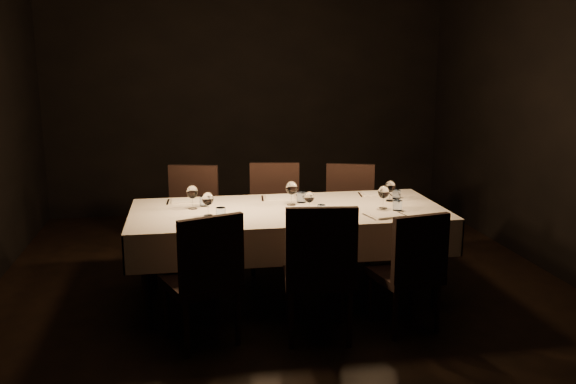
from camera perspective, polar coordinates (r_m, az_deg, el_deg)
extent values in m
cube|color=black|center=(5.17, 0.00, -9.84)|extent=(5.00, 6.00, 0.01)
cube|color=black|center=(7.77, -3.75, 9.03)|extent=(5.00, 0.01, 3.00)
cube|color=black|center=(1.95, 14.92, -1.43)|extent=(5.00, 0.01, 3.00)
cube|color=black|center=(4.94, 0.00, -1.93)|extent=(2.40, 1.00, 0.04)
cylinder|color=black|center=(4.60, -13.14, -8.27)|extent=(0.07, 0.07, 0.71)
cylinder|color=black|center=(5.39, -12.64, -5.15)|extent=(0.07, 0.07, 0.71)
cylinder|color=black|center=(4.97, 13.76, -6.71)|extent=(0.07, 0.07, 0.71)
cylinder|color=black|center=(5.71, 10.45, -4.05)|extent=(0.07, 0.07, 0.71)
cube|color=beige|center=(4.93, 0.00, -1.63)|extent=(2.52, 1.12, 0.01)
cube|color=beige|center=(5.50, -0.97, -1.73)|extent=(2.52, 0.01, 0.28)
cube|color=beige|center=(4.45, 1.20, -5.16)|extent=(2.52, 0.01, 0.28)
cube|color=beige|center=(5.32, 13.45, -2.57)|extent=(0.01, 1.12, 0.28)
cube|color=beige|center=(4.93, -14.57, -3.82)|extent=(0.01, 1.12, 0.28)
cylinder|color=black|center=(4.62, -6.83, -10.00)|extent=(0.04, 0.04, 0.40)
cylinder|color=black|center=(4.31, -4.73, -11.67)|extent=(0.04, 0.04, 0.40)
cylinder|color=black|center=(4.50, -11.26, -10.82)|extent=(0.04, 0.04, 0.40)
cylinder|color=black|center=(4.17, -9.45, -12.64)|extent=(0.04, 0.04, 0.40)
cube|color=black|center=(4.31, -8.16, -8.48)|extent=(0.59, 0.59, 0.06)
cube|color=black|center=(4.05, -7.18, -5.69)|extent=(0.44, 0.21, 0.49)
cube|color=silver|center=(4.50, -7.99, -2.96)|extent=(0.24, 0.17, 0.02)
cube|color=silver|center=(4.50, -9.82, -3.09)|extent=(0.05, 0.21, 0.01)
cube|color=silver|center=(4.51, -6.16, -2.95)|extent=(0.04, 0.20, 0.01)
cylinder|color=silver|center=(4.67, -6.31, -1.94)|extent=(0.07, 0.07, 0.08)
cylinder|color=white|center=(4.75, -7.47, -2.19)|extent=(0.07, 0.07, 0.00)
cylinder|color=white|center=(4.74, -7.48, -1.65)|extent=(0.01, 0.01, 0.09)
ellipsoid|color=white|center=(4.72, -7.51, -0.63)|extent=(0.09, 0.09, 0.10)
cylinder|color=black|center=(4.64, 5.01, -9.71)|extent=(0.04, 0.04, 0.42)
cylinder|color=black|center=(4.28, 5.77, -11.70)|extent=(0.04, 0.04, 0.42)
cylinder|color=black|center=(4.61, 0.03, -9.85)|extent=(0.04, 0.04, 0.42)
cylinder|color=black|center=(4.24, 0.33, -11.88)|extent=(0.04, 0.04, 0.42)
cube|color=black|center=(4.35, 2.82, -7.85)|extent=(0.53, 0.53, 0.06)
cube|color=black|center=(4.06, 3.17, -5.01)|extent=(0.48, 0.10, 0.52)
cube|color=silver|center=(4.59, 2.11, -2.55)|extent=(0.20, 0.14, 0.01)
cube|color=silver|center=(4.57, 0.56, -2.68)|extent=(0.02, 0.18, 0.01)
cube|color=silver|center=(4.62, 3.64, -2.54)|extent=(0.02, 0.18, 0.01)
cylinder|color=silver|center=(4.78, 3.15, -1.61)|extent=(0.06, 0.06, 0.07)
cylinder|color=white|center=(4.84, 2.00, -1.81)|extent=(0.06, 0.06, 0.00)
cylinder|color=white|center=(4.83, 2.01, -1.35)|extent=(0.01, 0.01, 0.08)
ellipsoid|color=white|center=(4.82, 2.01, -0.48)|extent=(0.08, 0.08, 0.09)
cylinder|color=black|center=(4.87, 11.45, -9.10)|extent=(0.04, 0.04, 0.38)
cylinder|color=black|center=(4.60, 13.82, -10.53)|extent=(0.04, 0.04, 0.38)
cylinder|color=black|center=(4.70, 7.76, -9.77)|extent=(0.04, 0.04, 0.38)
cylinder|color=black|center=(4.42, 9.98, -11.32)|extent=(0.04, 0.04, 0.38)
cube|color=black|center=(4.57, 10.86, -7.65)|extent=(0.51, 0.51, 0.06)
cube|color=black|center=(4.33, 12.30, -5.14)|extent=(0.43, 0.13, 0.47)
cube|color=silver|center=(4.74, 9.27, -2.19)|extent=(0.25, 0.19, 0.02)
cube|color=silver|center=(4.70, 7.59, -2.34)|extent=(0.06, 0.21, 0.01)
cube|color=silver|center=(4.79, 10.91, -2.17)|extent=(0.05, 0.21, 0.01)
cylinder|color=silver|center=(4.95, 10.20, -1.24)|extent=(0.07, 0.07, 0.08)
cylinder|color=white|center=(5.00, 8.87, -1.50)|extent=(0.07, 0.07, 0.00)
cylinder|color=white|center=(4.99, 8.89, -0.99)|extent=(0.01, 0.01, 0.09)
ellipsoid|color=white|center=(4.97, 8.93, -0.01)|extent=(0.09, 0.09, 0.10)
cylinder|color=black|center=(5.64, -11.49, -5.94)|extent=(0.04, 0.04, 0.41)
cylinder|color=black|center=(5.99, -10.48, -4.79)|extent=(0.04, 0.04, 0.41)
cylinder|color=black|center=(5.55, -7.63, -6.11)|extent=(0.04, 0.04, 0.41)
cylinder|color=black|center=(5.90, -6.84, -4.93)|extent=(0.04, 0.04, 0.41)
cube|color=black|center=(5.70, -9.19, -3.19)|extent=(0.57, 0.57, 0.06)
cube|color=black|center=(5.82, -8.81, 0.03)|extent=(0.46, 0.16, 0.51)
cube|color=silver|center=(5.23, -9.53, -0.82)|extent=(0.24, 0.16, 0.02)
cube|color=silver|center=(5.24, -11.17, -0.94)|extent=(0.03, 0.21, 0.01)
cube|color=silver|center=(5.24, -7.89, -0.82)|extent=(0.02, 0.21, 0.01)
cylinder|color=silver|center=(5.05, -7.83, -0.86)|extent=(0.08, 0.08, 0.08)
cylinder|color=white|center=(4.98, -8.90, -1.55)|extent=(0.07, 0.07, 0.00)
cylinder|color=white|center=(4.97, -8.92, -1.01)|extent=(0.01, 0.01, 0.09)
ellipsoid|color=white|center=(4.95, -8.95, 0.00)|extent=(0.09, 0.09, 0.11)
cylinder|color=black|center=(5.59, -3.30, -5.84)|extent=(0.04, 0.04, 0.41)
cylinder|color=black|center=(5.96, -3.13, -4.66)|extent=(0.04, 0.04, 0.41)
cylinder|color=black|center=(5.59, 0.73, -5.83)|extent=(0.04, 0.04, 0.41)
cylinder|color=black|center=(5.96, 0.64, -4.66)|extent=(0.04, 0.04, 0.41)
cube|color=black|center=(5.70, -1.28, -2.98)|extent=(0.54, 0.54, 0.06)
cube|color=black|center=(5.84, -1.26, 0.27)|extent=(0.47, 0.12, 0.51)
cube|color=silver|center=(5.29, -0.75, -0.50)|extent=(0.25, 0.17, 0.02)
cube|color=silver|center=(5.27, -2.41, -0.62)|extent=(0.04, 0.22, 0.01)
cube|color=silver|center=(5.32, 0.90, -0.49)|extent=(0.04, 0.22, 0.01)
cylinder|color=silver|center=(5.14, 1.26, -0.50)|extent=(0.08, 0.08, 0.09)
cylinder|color=white|center=(5.05, 0.33, -1.20)|extent=(0.08, 0.08, 0.00)
cylinder|color=white|center=(5.04, 0.33, -0.65)|extent=(0.01, 0.01, 0.09)
ellipsoid|color=white|center=(5.02, 0.33, 0.38)|extent=(0.10, 0.10, 0.11)
cylinder|color=black|center=(5.68, 3.60, -5.58)|extent=(0.04, 0.04, 0.40)
cylinder|color=black|center=(6.05, 3.91, -4.47)|extent=(0.04, 0.04, 0.40)
cylinder|color=black|center=(5.67, 7.46, -5.72)|extent=(0.04, 0.04, 0.40)
cylinder|color=black|center=(6.03, 7.53, -4.60)|extent=(0.04, 0.04, 0.40)
cube|color=black|center=(5.79, 5.68, -2.90)|extent=(0.58, 0.58, 0.06)
cube|color=black|center=(5.92, 5.83, 0.23)|extent=(0.45, 0.19, 0.50)
cube|color=silver|center=(5.49, 8.14, -0.17)|extent=(0.23, 0.16, 0.02)
cube|color=silver|center=(5.45, 6.76, -0.27)|extent=(0.04, 0.20, 0.01)
cube|color=silver|center=(5.53, 9.49, -0.17)|extent=(0.04, 0.20, 0.01)
cylinder|color=silver|center=(5.36, 10.12, -0.21)|extent=(0.07, 0.07, 0.08)
cylinder|color=white|center=(5.27, 9.49, -0.82)|extent=(0.07, 0.07, 0.00)
cylinder|color=white|center=(5.26, 9.51, -0.36)|extent=(0.01, 0.01, 0.08)
ellipsoid|color=white|center=(5.24, 9.54, 0.52)|extent=(0.09, 0.09, 0.10)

